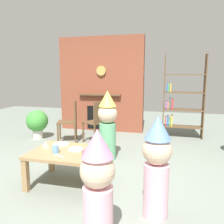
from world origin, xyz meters
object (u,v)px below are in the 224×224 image
at_px(coffee_table, 67,156).
at_px(paper_plate_front, 61,144).
at_px(child_in_pink, 157,165).
at_px(paper_cup_near_left, 98,144).
at_px(birthday_cake_slice, 46,144).
at_px(child_by_the_chairs, 108,124).
at_px(bookshelf, 180,101).
at_px(child_with_cone_hat, 98,188).
at_px(paper_cup_near_right, 56,149).
at_px(dining_chair_left, 71,119).
at_px(dining_chair_middle, 98,120).
at_px(paper_cup_center, 85,153).
at_px(paper_cup_far_left, 94,147).
at_px(paper_plate_rear, 76,149).
at_px(potted_plant_short, 37,122).

distance_m(coffee_table, paper_plate_front, 0.30).
bearing_deg(child_in_pink, paper_cup_near_left, -18.72).
height_order(birthday_cake_slice, child_by_the_chairs, child_by_the_chairs).
distance_m(bookshelf, child_with_cone_hat, 3.83).
xyz_separation_m(paper_cup_near_right, birthday_cake_slice, (-0.25, 0.18, -0.01)).
relative_size(paper_cup_near_right, dining_chair_left, 0.11).
bearing_deg(bookshelf, paper_cup_near_left, -114.84).
xyz_separation_m(paper_cup_near_right, child_with_cone_hat, (0.84, -0.87, 0.04)).
bearing_deg(dining_chair_middle, paper_cup_center, 131.23).
relative_size(coffee_table, paper_plate_front, 4.27).
xyz_separation_m(paper_cup_near_left, birthday_cake_slice, (-0.71, -0.16, -0.00)).
height_order(child_with_cone_hat, child_in_pink, child_in_pink).
relative_size(child_in_pink, child_by_the_chairs, 0.89).
relative_size(coffee_table, dining_chair_middle, 1.03).
distance_m(paper_cup_far_left, dining_chair_middle, 1.82).
relative_size(paper_cup_center, child_with_cone_hat, 0.09).
distance_m(paper_cup_near_left, paper_plate_rear, 0.31).
xyz_separation_m(coffee_table, dining_chair_left, (-0.76, 1.80, 0.13)).
height_order(paper_plate_rear, dining_chair_middle, dining_chair_middle).
relative_size(paper_cup_far_left, potted_plant_short, 0.16).
xyz_separation_m(paper_cup_near_left, paper_plate_front, (-0.55, -0.01, -0.04)).
distance_m(paper_cup_center, paper_cup_far_left, 0.24).
bearing_deg(child_by_the_chairs, dining_chair_left, -112.06).
bearing_deg(paper_cup_near_left, paper_cup_near_right, -143.84).
bearing_deg(potted_plant_short, dining_chair_middle, 0.80).
bearing_deg(paper_cup_center, paper_cup_near_left, 82.62).
bearing_deg(dining_chair_middle, paper_plate_rear, 126.16).
height_order(coffee_table, child_with_cone_hat, child_with_cone_hat).
height_order(coffee_table, paper_plate_rear, paper_plate_rear).
distance_m(child_with_cone_hat, potted_plant_short, 3.65).
bearing_deg(paper_plate_rear, paper_cup_near_left, 31.08).
height_order(paper_plate_front, birthday_cake_slice, birthday_cake_slice).
relative_size(paper_plate_front, birthday_cake_slice, 2.17).
bearing_deg(birthday_cake_slice, paper_cup_near_left, 12.31).
bearing_deg(paper_cup_far_left, paper_plate_front, 166.43).
distance_m(paper_plate_rear, potted_plant_short, 2.44).
bearing_deg(potted_plant_short, birthday_cake_slice, -54.18).
xyz_separation_m(paper_cup_center, paper_cup_far_left, (0.04, 0.24, 0.01)).
height_order(paper_plate_front, child_with_cone_hat, child_with_cone_hat).
bearing_deg(coffee_table, dining_chair_middle, 95.18).
distance_m(bookshelf, paper_cup_near_right, 3.31).
distance_m(paper_cup_near_left, paper_cup_center, 0.38).
relative_size(paper_cup_near_left, dining_chair_middle, 0.10).
xyz_separation_m(birthday_cake_slice, child_in_pink, (1.53, -0.49, 0.06)).
height_order(birthday_cake_slice, dining_chair_middle, dining_chair_middle).
bearing_deg(child_with_cone_hat, birthday_cake_slice, 9.08).
bearing_deg(paper_cup_center, potted_plant_short, 134.34).
height_order(birthday_cake_slice, dining_chair_left, dining_chair_left).
xyz_separation_m(bookshelf, paper_plate_front, (-1.72, -2.54, -0.39)).
distance_m(dining_chair_left, potted_plant_short, 0.86).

